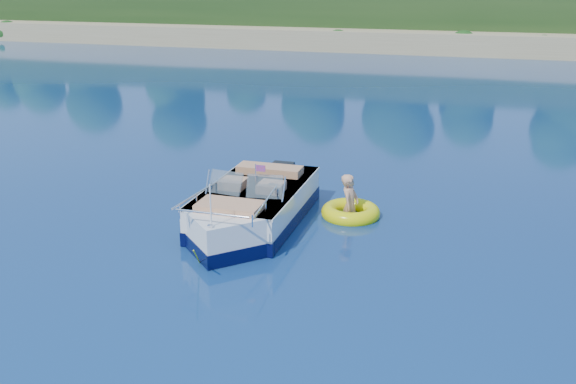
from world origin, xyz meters
name	(u,v)px	position (x,y,z in m)	size (l,w,h in m)	color
ground	(302,241)	(0.00, 0.00, 0.00)	(160.00, 160.00, 0.00)	#0B1E4E
shoreline	(454,15)	(0.00, 63.77, 0.98)	(170.00, 59.00, 6.00)	tan
motorboat	(251,211)	(-1.37, 0.53, 0.38)	(2.11, 5.87, 1.95)	white
tow_tube	(351,212)	(0.72, 1.82, 0.10)	(1.71, 1.71, 0.38)	#F4EE09
boy	(350,216)	(0.71, 1.81, 0.00)	(0.61, 0.40, 1.66)	tan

